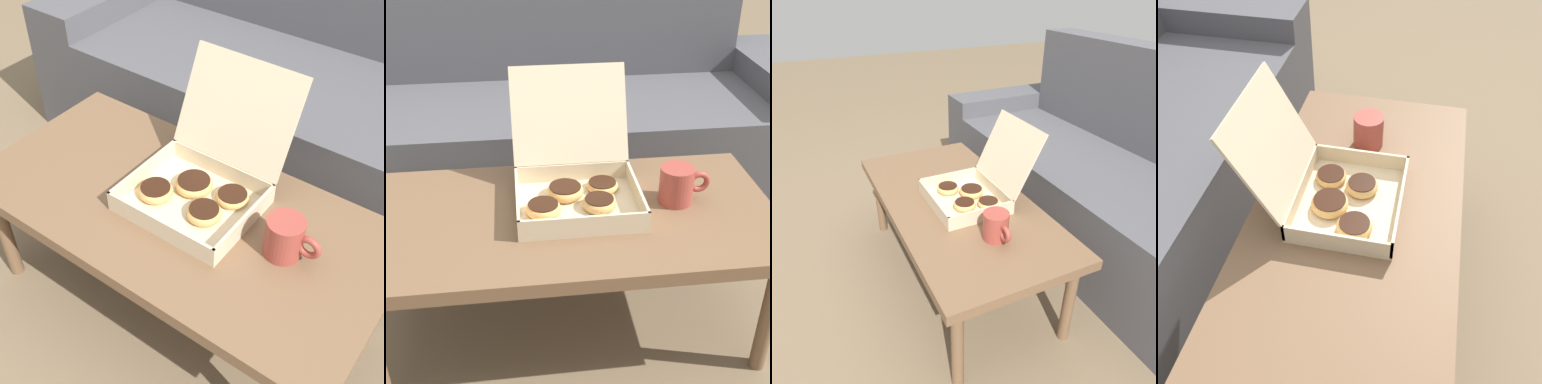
# 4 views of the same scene
# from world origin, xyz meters

# --- Properties ---
(ground_plane) EXTENTS (12.00, 12.00, 0.00)m
(ground_plane) POSITION_xyz_m (0.00, 0.00, 0.00)
(ground_plane) COLOR #756047
(couch) EXTENTS (2.20, 0.79, 0.97)m
(couch) POSITION_xyz_m (0.00, 0.80, 0.32)
(couch) COLOR #4C4C51
(couch) RESTS_ON ground_plane
(coffee_table) EXTENTS (1.16, 0.58, 0.42)m
(coffee_table) POSITION_xyz_m (0.00, -0.08, 0.38)
(coffee_table) COLOR brown
(coffee_table) RESTS_ON ground_plane
(pastry_box) EXTENTS (0.34, 0.42, 0.32)m
(pastry_box) POSITION_xyz_m (0.03, -0.01, 0.48)
(pastry_box) COLOR beige
(pastry_box) RESTS_ON coffee_table
(coffee_mug) EXTENTS (0.14, 0.10, 0.11)m
(coffee_mug) POSITION_xyz_m (0.31, -0.06, 0.47)
(coffee_mug) COLOR #993D33
(coffee_mug) RESTS_ON coffee_table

